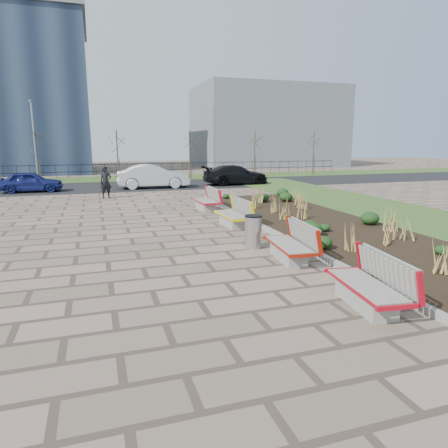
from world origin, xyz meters
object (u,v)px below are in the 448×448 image
object	(u,v)px
litter_bin	(253,232)
car_blue	(31,182)
car_silver	(153,176)
bench_a	(366,282)
bench_c	(232,213)
pedestrian	(106,182)
car_black	(236,175)
lamp_west	(35,143)
lamp_east	(214,143)
bench_d	(205,199)
bench_b	(289,242)

from	to	relation	value
litter_bin	car_blue	bearing A→B (deg)	116.23
car_silver	bench_a	bearing A→B (deg)	-175.19
bench_c	car_blue	size ratio (longest dim) A/B	0.55
pedestrian	car_silver	world-z (taller)	pedestrian
car_black	car_blue	bearing A→B (deg)	88.43
litter_bin	car_black	bearing A→B (deg)	72.09
lamp_west	lamp_east	world-z (taller)	same
bench_a	car_blue	world-z (taller)	car_blue
bench_d	car_black	distance (m)	11.33
bench_b	bench_d	distance (m)	8.53
car_black	bench_c	bearing A→B (deg)	157.10
bench_c	lamp_east	world-z (taller)	lamp_east
bench_b	litter_bin	world-z (taller)	bench_b
car_silver	lamp_east	world-z (taller)	lamp_east
lamp_east	bench_d	bearing A→B (deg)	-107.89
car_silver	lamp_east	bearing A→B (deg)	-44.04
car_blue	lamp_east	world-z (taller)	lamp_east
bench_a	bench_d	bearing A→B (deg)	97.78
litter_bin	pedestrian	xyz separation A→B (m)	(-3.86, 12.58, 0.42)
pedestrian	lamp_east	xyz separation A→B (m)	(9.29, 9.97, 2.13)
bench_b	car_black	size ratio (longest dim) A/B	0.43
bench_b	car_silver	distance (m)	18.23
litter_bin	car_silver	xyz separation A→B (m)	(-0.61, 16.73, 0.33)
car_blue	car_silver	world-z (taller)	car_silver
car_silver	lamp_east	xyz separation A→B (m)	(6.04, 5.82, 2.22)
bench_c	litter_bin	distance (m)	3.23
bench_d	pedestrian	xyz separation A→B (m)	(-4.29, 5.52, 0.41)
pedestrian	lamp_east	world-z (taller)	lamp_east
bench_a	lamp_west	xyz separation A→B (m)	(-9.00, 27.28, 2.54)
bench_a	pedestrian	world-z (taller)	pedestrian
bench_a	car_blue	xyz separation A→B (m)	(-8.75, 21.61, 0.17)
car_black	car_silver	bearing A→B (deg)	91.34
car_blue	car_black	world-z (taller)	car_black
lamp_east	litter_bin	bearing A→B (deg)	-103.55
bench_d	car_blue	world-z (taller)	car_blue
litter_bin	lamp_west	bearing A→B (deg)	110.81
car_silver	bench_c	bearing A→B (deg)	-173.56
bench_c	car_black	distance (m)	14.88
car_silver	car_black	xyz separation A→B (m)	(6.16, 0.44, -0.09)
bench_b	car_silver	size ratio (longest dim) A/B	0.43
car_blue	litter_bin	bearing A→B (deg)	-152.35
car_blue	car_black	xyz separation A→B (m)	(13.86, 0.29, 0.07)
bench_c	car_blue	bearing A→B (deg)	121.04
car_blue	lamp_east	xyz separation A→B (m)	(13.75, 5.67, 2.37)
litter_bin	bench_b	bearing A→B (deg)	-73.58
bench_b	car_black	xyz separation A→B (m)	(5.12, 18.64, 0.23)
bench_a	bench_c	xyz separation A→B (m)	(0.00, 7.94, 0.00)
bench_d	lamp_west	xyz separation A→B (m)	(-9.00, 15.49, 2.54)
bench_c	bench_d	size ratio (longest dim) A/B	1.00
bench_a	bench_d	size ratio (longest dim) A/B	1.00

